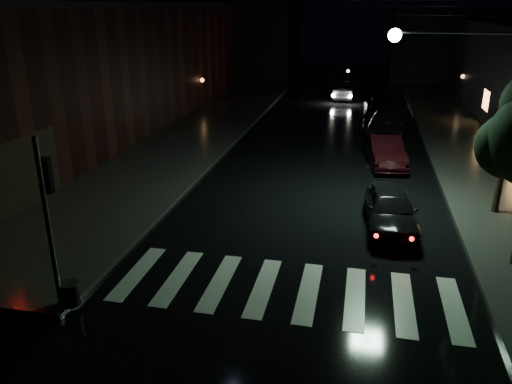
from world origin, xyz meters
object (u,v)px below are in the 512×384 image
Objects in this scene: parked_car_a at (391,209)px; oncoming_car at (346,90)px; parked_car_c at (386,124)px; parked_car_d at (382,110)px; parked_car_b at (385,151)px.

oncoming_car is at bearing 92.32° from parked_car_a.
parked_car_c reaches higher than parked_car_d.
parked_car_d is at bearing 86.06° from parked_car_a.
parked_car_d reaches higher than parked_car_b.
parked_car_d is (-0.12, 4.01, -0.02)m from parked_car_c.
parked_car_b is 17.72m from oncoming_car.
parked_car_a is 0.94× the size of oncoming_car.
parked_car_a is 0.81× the size of parked_car_d.
parked_car_b is 0.85× the size of parked_car_c.
parked_car_d is at bearing 81.58° from parked_car_b.
oncoming_car is (-2.79, 11.76, -0.01)m from parked_car_c.
oncoming_car reaches higher than parked_car_b.
parked_car_b is 9.78m from parked_car_d.
parked_car_c is 12.09m from oncoming_car.
parked_car_d is 8.20m from oncoming_car.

